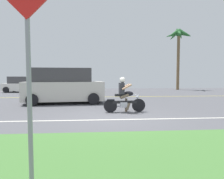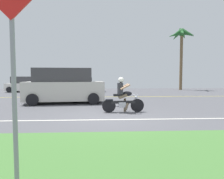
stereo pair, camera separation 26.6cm
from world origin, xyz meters
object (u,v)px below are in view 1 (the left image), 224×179
at_px(motorcyclist, 124,97).
at_px(parked_car_0, 23,85).
at_px(street_sign, 28,62).
at_px(palm_tree_0, 178,38).
at_px(parked_car_1, 80,85).
at_px(suv_nearby, 64,86).

distance_m(motorcyclist, parked_car_0, 14.45).
bearing_deg(street_sign, motorcyclist, 70.96).
xyz_separation_m(motorcyclist, palm_tree_0, (8.22, 14.02, 5.29)).
bearing_deg(motorcyclist, palm_tree_0, 59.61).
relative_size(motorcyclist, parked_car_1, 0.43).
bearing_deg(motorcyclist, suv_nearby, 133.38).
height_order(suv_nearby, palm_tree_0, palm_tree_0).
bearing_deg(palm_tree_0, parked_car_1, -169.38).
bearing_deg(street_sign, suv_nearby, 96.43).
bearing_deg(palm_tree_0, street_sign, -117.23).
bearing_deg(street_sign, parked_car_1, 92.76).
distance_m(parked_car_1, palm_tree_0, 12.49).
distance_m(motorcyclist, suv_nearby, 4.51).
xyz_separation_m(parked_car_0, parked_car_1, (5.47, 0.16, -0.04)).
bearing_deg(parked_car_0, parked_car_1, 1.71).
xyz_separation_m(motorcyclist, street_sign, (-2.05, -5.95, 1.09)).
relative_size(suv_nearby, palm_tree_0, 0.68).
bearing_deg(motorcyclist, street_sign, -109.04).
xyz_separation_m(suv_nearby, street_sign, (1.04, -9.22, 0.76)).
bearing_deg(street_sign, palm_tree_0, 62.77).
relative_size(parked_car_0, palm_tree_0, 0.56).
xyz_separation_m(motorcyclist, parked_car_0, (-8.38, 11.76, 0.07)).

